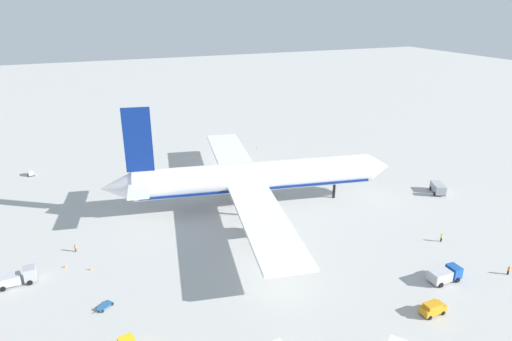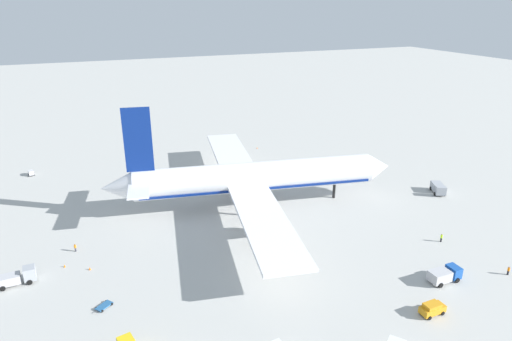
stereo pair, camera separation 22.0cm
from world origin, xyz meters
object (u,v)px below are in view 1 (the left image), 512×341
object	(u,v)px
baggage_cart_2	(31,173)
ground_worker_2	(509,270)
service_van	(433,308)
traffic_cone_2	(90,269)
ground_worker_0	(441,238)
service_truck_5	(445,274)
ground_worker_1	(75,248)
service_truck_0	(438,188)
traffic_cone_0	(257,148)
traffic_cone_1	(65,266)
service_truck_2	(17,277)
baggage_cart_1	(104,306)
airliner	(252,178)

from	to	relation	value
baggage_cart_2	ground_worker_2	size ratio (longest dim) A/B	1.92
service_van	traffic_cone_2	bearing A→B (deg)	145.64
ground_worker_0	traffic_cone_2	distance (m)	68.73
service_truck_5	ground_worker_1	distance (m)	68.86
ground_worker_2	ground_worker_0	bearing A→B (deg)	100.01
service_truck_0	ground_worker_0	bearing A→B (deg)	-131.68
traffic_cone_0	traffic_cone_1	xyz separation A→B (m)	(-59.75, -51.60, 0.00)
traffic_cone_1	service_truck_2	bearing A→B (deg)	-161.10
service_truck_0	service_truck_2	distance (m)	95.90
ground_worker_0	ground_worker_2	size ratio (longest dim) A/B	1.07
service_van	ground_worker_2	distance (m)	20.61
service_van	ground_worker_0	xyz separation A→B (m)	(17.93, 16.95, -0.14)
service_truck_5	ground_worker_2	xyz separation A→B (m)	(12.11, -2.85, -0.53)
baggage_cart_1	baggage_cart_2	size ratio (longest dim) A/B	0.97
service_truck_5	ground_worker_0	world-z (taller)	service_truck_5
baggage_cart_2	airliner	bearing A→B (deg)	-39.94
airliner	baggage_cart_2	world-z (taller)	airliner
airliner	traffic_cone_0	size ratio (longest dim) A/B	141.74
ground_worker_2	traffic_cone_2	distance (m)	75.43
traffic_cone_0	traffic_cone_2	world-z (taller)	same
service_truck_2	ground_worker_0	xyz separation A→B (m)	(78.47, -16.55, -0.46)
service_truck_2	traffic_cone_2	bearing A→B (deg)	-0.66
service_truck_0	baggage_cart_2	bearing A→B (deg)	151.20
airliner	traffic_cone_1	xyz separation A→B (m)	(-41.78, -11.66, -6.79)
baggage_cart_2	traffic_cone_0	xyz separation A→B (m)	(67.87, -1.84, -0.48)
service_truck_0	service_van	bearing A→B (deg)	-134.08
ground_worker_0	ground_worker_1	world-z (taller)	ground_worker_0
ground_worker_2	traffic_cone_1	size ratio (longest dim) A/B	2.97
traffic_cone_0	baggage_cart_2	bearing A→B (deg)	178.44
ground_worker_1	traffic_cone_0	xyz separation A→B (m)	(57.67, 46.44, -0.55)
airliner	service_truck_5	bearing A→B (deg)	-64.88
service_truck_5	baggage_cart_2	size ratio (longest dim) A/B	1.87
service_van	baggage_cart_2	size ratio (longest dim) A/B	1.32
airliner	ground_worker_0	world-z (taller)	airliner
service_truck_5	ground_worker_1	world-z (taller)	service_truck_5
airliner	service_truck_2	world-z (taller)	airliner
service_van	ground_worker_0	bearing A→B (deg)	43.39
service_truck_0	ground_worker_0	xyz separation A→B (m)	(-17.38, -19.52, -0.50)
traffic_cone_0	traffic_cone_1	distance (m)	78.95
service_truck_0	ground_worker_2	xyz separation A→B (m)	(-14.97, -33.22, -0.56)
service_van	service_truck_5	bearing A→B (deg)	36.51
service_truck_2	airliner	bearing A→B (deg)	16.10
ground_worker_0	service_van	bearing A→B (deg)	-136.61
service_truck_0	service_truck_5	xyz separation A→B (m)	(-27.07, -30.37, -0.04)
airliner	service_truck_5	distance (m)	46.33
service_truck_0	ground_worker_2	world-z (taller)	service_truck_0
service_truck_2	baggage_cart_1	bearing A→B (deg)	-42.94
service_van	ground_worker_2	bearing A→B (deg)	9.09
baggage_cart_2	ground_worker_1	distance (m)	49.35
airliner	traffic_cone_2	size ratio (longest dim) A/B	141.74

